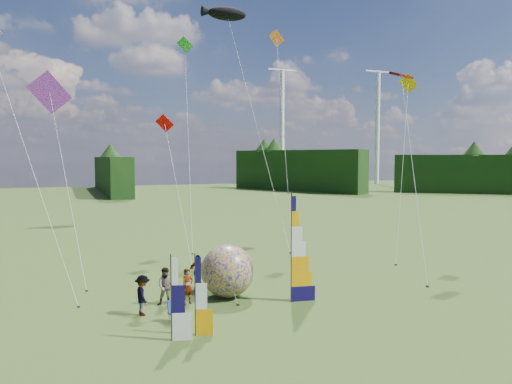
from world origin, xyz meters
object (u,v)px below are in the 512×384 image
object	(u,v)px
camp_chair	(176,312)
kite_whale	(255,110)
spectator_b	(166,286)
side_banner_far	(171,299)
spectator_c	(143,295)
spectator_d	(198,271)
side_banner_left	(195,296)
feather_banner_main	(291,249)
spectator_a	(188,287)
bol_inflatable	(227,271)

from	to	relation	value
camp_chair	kite_whale	bearing A→B (deg)	44.69
spectator_b	side_banner_far	bearing A→B (deg)	-83.03
spectator_c	spectator_d	bearing A→B (deg)	-47.32
side_banner_left	side_banner_far	size ratio (longest dim) A/B	0.97
spectator_d	kite_whale	size ratio (longest dim) A/B	0.08
side_banner_far	spectator_b	world-z (taller)	side_banner_far
feather_banner_main	spectator_d	xyz separation A→B (m)	(-3.61, 4.28, -1.73)
side_banner_left	spectator_a	distance (m)	4.50
spectator_c	spectator_d	size ratio (longest dim) A/B	1.00
side_banner_far	spectator_b	distance (m)	4.91
bol_inflatable	kite_whale	bearing A→B (deg)	63.62
bol_inflatable	side_banner_far	bearing A→B (deg)	-128.02
side_banner_far	spectator_c	xyz separation A→B (m)	(-0.55, 3.69, -0.74)
side_banner_left	spectator_b	distance (m)	4.61
kite_whale	spectator_d	bearing A→B (deg)	-111.74
side_banner_far	spectator_d	bearing A→B (deg)	83.43
side_banner_far	spectator_a	size ratio (longest dim) A/B	1.91
feather_banner_main	spectator_a	bearing A→B (deg)	171.53
feather_banner_main	kite_whale	world-z (taller)	kite_whale
side_banner_left	camp_chair	bearing A→B (deg)	120.35
spectator_d	camp_chair	xyz separation A→B (m)	(-2.43, -5.34, -0.42)
spectator_b	spectator_a	bearing A→B (deg)	5.73
side_banner_far	spectator_a	distance (m)	5.00
spectator_b	side_banner_left	bearing A→B (deg)	-70.76
side_banner_far	spectator_d	distance (m)	7.99
spectator_b	spectator_d	world-z (taller)	spectator_b
side_banner_left	camp_chair	distance (m)	2.13
side_banner_left	kite_whale	bearing A→B (deg)	79.48
spectator_b	camp_chair	size ratio (longest dim) A/B	1.86
spectator_d	camp_chair	distance (m)	5.88
spectator_d	side_banner_left	bearing A→B (deg)	96.68
camp_chair	feather_banner_main	bearing A→B (deg)	-4.41
bol_inflatable	spectator_d	distance (m)	2.51
camp_chair	kite_whale	distance (m)	23.53
spectator_a	kite_whale	distance (m)	20.87
camp_chair	side_banner_left	bearing A→B (deg)	-91.19
side_banner_left	spectator_c	xyz separation A→B (m)	(-1.57, 3.44, -0.69)
bol_inflatable	spectator_c	distance (m)	4.75
bol_inflatable	camp_chair	distance (m)	4.63
spectator_d	camp_chair	world-z (taller)	spectator_d
feather_banner_main	kite_whale	size ratio (longest dim) A/B	0.24
side_banner_left	spectator_d	distance (m)	7.43
feather_banner_main	side_banner_far	world-z (taller)	feather_banner_main
feather_banner_main	spectator_c	xyz separation A→B (m)	(-7.19, 0.61, -1.72)
camp_chair	side_banner_far	bearing A→B (deg)	-121.08
bol_inflatable	camp_chair	world-z (taller)	bol_inflatable
bol_inflatable	kite_whale	distance (m)	19.34
side_banner_far	spectator_b	bearing A→B (deg)	96.88
side_banner_left	bol_inflatable	world-z (taller)	side_banner_left
kite_whale	spectator_a	bearing A→B (deg)	-110.32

